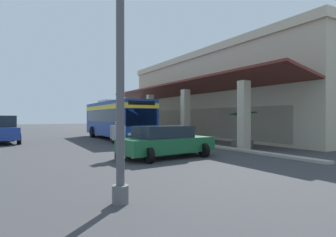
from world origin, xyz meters
TOP-DOWN VIEW (x-y plane):
  - ground at (0.00, 8.00)m, footprint 120.00×120.00m
  - curb_strip at (-1.71, 3.04)m, footprint 29.57×0.50m
  - plaza_building at (-1.71, 12.67)m, footprint 24.94×15.35m
  - transit_bus at (-3.26, -0.12)m, footprint 11.27×3.03m
  - parked_suv_blue at (-3.80, -8.54)m, footprint 4.97×2.52m
  - parked_sedan_green at (8.24, -1.78)m, footprint 2.73×4.56m
  - pedestrian at (7.62, -3.86)m, footprint 0.45×0.58m
  - potted_palm at (6.90, 4.30)m, footprint 2.03×1.94m
  - lot_light_pole at (13.73, -5.99)m, footprint 0.60×0.60m

SIDE VIEW (x-z plane):
  - ground at x=0.00m, z-range 0.00..0.00m
  - curb_strip at x=-1.71m, z-range 0.00..0.12m
  - potted_palm at x=6.90m, z-range -0.59..1.65m
  - parked_sedan_green at x=8.24m, z-range 0.02..1.49m
  - pedestrian at x=7.62m, z-range 0.11..1.84m
  - parked_suv_blue at x=-3.80m, z-range 0.03..2.00m
  - transit_bus at x=-3.26m, z-range 0.18..3.52m
  - plaza_building at x=-1.71m, z-range 0.00..7.84m
  - lot_light_pole at x=13.73m, z-range 0.27..7.80m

